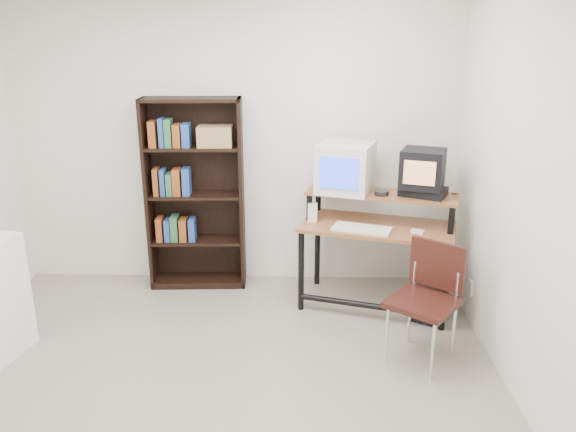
{
  "coord_description": "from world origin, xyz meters",
  "views": [
    {
      "loc": [
        0.61,
        -3.03,
        2.26
      ],
      "look_at": [
        0.51,
        1.1,
        0.92
      ],
      "focal_mm": 35.0,
      "sensor_mm": 36.0,
      "label": 1
    }
  ],
  "objects_px": {
    "crt_tv": "(423,169)",
    "pc_tower": "(430,290)",
    "computer_desk": "(378,229)",
    "bookshelf": "(195,192)",
    "school_chair": "(428,290)",
    "crt_monitor": "(345,168)"
  },
  "relations": [
    {
      "from": "crt_tv",
      "to": "bookshelf",
      "type": "bearing_deg",
      "value": -170.88
    },
    {
      "from": "crt_tv",
      "to": "school_chair",
      "type": "xyz_separation_m",
      "value": [
        -0.09,
        -0.87,
        -0.68
      ]
    },
    {
      "from": "pc_tower",
      "to": "bookshelf",
      "type": "height_order",
      "value": "bookshelf"
    },
    {
      "from": "computer_desk",
      "to": "crt_tv",
      "type": "distance_m",
      "value": 0.62
    },
    {
      "from": "computer_desk",
      "to": "crt_monitor",
      "type": "xyz_separation_m",
      "value": [
        -0.28,
        0.19,
        0.48
      ]
    },
    {
      "from": "computer_desk",
      "to": "bookshelf",
      "type": "xyz_separation_m",
      "value": [
        -1.61,
        0.41,
        0.2
      ]
    },
    {
      "from": "pc_tower",
      "to": "school_chair",
      "type": "distance_m",
      "value": 0.77
    },
    {
      "from": "crt_monitor",
      "to": "pc_tower",
      "type": "distance_m",
      "value": 1.25
    },
    {
      "from": "computer_desk",
      "to": "school_chair",
      "type": "relative_size",
      "value": 1.6
    },
    {
      "from": "pc_tower",
      "to": "bookshelf",
      "type": "relative_size",
      "value": 0.26
    },
    {
      "from": "crt_monitor",
      "to": "bookshelf",
      "type": "distance_m",
      "value": 1.38
    },
    {
      "from": "pc_tower",
      "to": "bookshelf",
      "type": "distance_m",
      "value": 2.24
    },
    {
      "from": "crt_monitor",
      "to": "pc_tower",
      "type": "relative_size",
      "value": 1.22
    },
    {
      "from": "pc_tower",
      "to": "school_chair",
      "type": "bearing_deg",
      "value": -74.88
    },
    {
      "from": "crt_tv",
      "to": "pc_tower",
      "type": "xyz_separation_m",
      "value": [
        0.1,
        -0.2,
        -1.0
      ]
    },
    {
      "from": "crt_monitor",
      "to": "crt_tv",
      "type": "distance_m",
      "value": 0.64
    },
    {
      "from": "crt_tv",
      "to": "pc_tower",
      "type": "relative_size",
      "value": 0.95
    },
    {
      "from": "school_chair",
      "to": "bookshelf",
      "type": "bearing_deg",
      "value": -176.4
    },
    {
      "from": "crt_tv",
      "to": "bookshelf",
      "type": "xyz_separation_m",
      "value": [
        -1.96,
        0.37,
        -0.31
      ]
    },
    {
      "from": "bookshelf",
      "to": "school_chair",
      "type": "bearing_deg",
      "value": -36.44
    },
    {
      "from": "crt_tv",
      "to": "school_chair",
      "type": "distance_m",
      "value": 1.11
    },
    {
      "from": "crt_monitor",
      "to": "bookshelf",
      "type": "bearing_deg",
      "value": -171.14
    }
  ]
}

